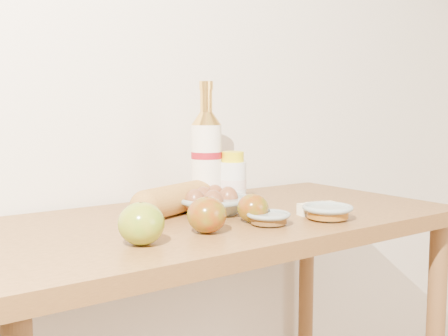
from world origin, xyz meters
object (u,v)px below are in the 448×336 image
Objects in this scene: table at (217,265)px; bourbon_bottle at (206,156)px; baguette at (194,195)px; cream_bottle at (233,181)px; egg_bowl at (213,203)px.

table is 3.63× the size of bourbon_bottle.
table is 2.69× the size of baguette.
cream_bottle is 0.12m from baguette.
baguette reaches higher than egg_bowl.
cream_bottle is at bearing 38.20° from table.
bourbon_bottle is 1.36× the size of egg_bowl.
bourbon_bottle reaches higher than egg_bowl.
baguette is at bearing -143.72° from bourbon_bottle.
baguette is at bearing 97.43° from egg_bowl.
cream_bottle is at bearing -11.85° from bourbon_bottle.
cream_bottle is 0.60× the size of egg_bowl.
table is at bearing -161.74° from cream_bottle.
table is 0.15m from egg_bowl.
bourbon_bottle is 0.15m from egg_bowl.
cream_bottle is 0.13m from egg_bowl.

